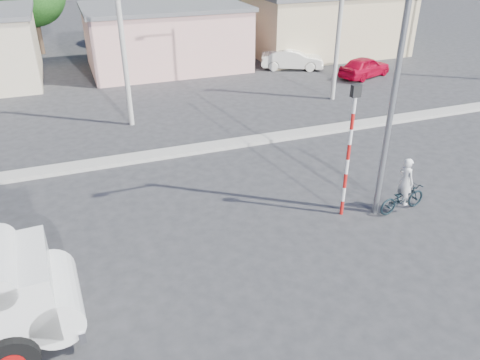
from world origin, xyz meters
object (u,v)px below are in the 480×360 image
object	(u,v)px
car_red	(365,67)
traffic_pole	(350,142)
bicycle	(402,198)
car_cream	(292,59)
streetlight	(394,63)
cyclist	(404,189)

from	to	relation	value
car_red	traffic_pole	world-z (taller)	traffic_pole
bicycle	traffic_pole	xyz separation A→B (m)	(-1.96, 0.49, 2.12)
car_cream	car_red	distance (m)	4.79
bicycle	streetlight	distance (m)	4.60
streetlight	traffic_pole	bearing A→B (deg)	162.27
car_cream	traffic_pole	size ratio (longest dim) A/B	0.93
bicycle	traffic_pole	distance (m)	2.93
car_red	streetlight	world-z (taller)	streetlight
car_red	streetlight	bearing A→B (deg)	127.26
bicycle	car_cream	size ratio (longest dim) A/B	0.45
bicycle	streetlight	bearing A→B (deg)	72.66
car_red	traffic_pole	size ratio (longest dim) A/B	0.87
car_cream	traffic_pole	world-z (taller)	traffic_pole
car_red	streetlight	size ratio (longest dim) A/B	0.42
traffic_pole	streetlight	distance (m)	2.56
cyclist	car_cream	world-z (taller)	cyclist
cyclist	car_cream	size ratio (longest dim) A/B	0.40
traffic_pole	car_cream	bearing A→B (deg)	69.15
cyclist	traffic_pole	world-z (taller)	traffic_pole
streetlight	car_red	bearing A→B (deg)	57.25
car_red	streetlight	distance (m)	17.12
car_cream	cyclist	bearing A→B (deg)	-170.29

